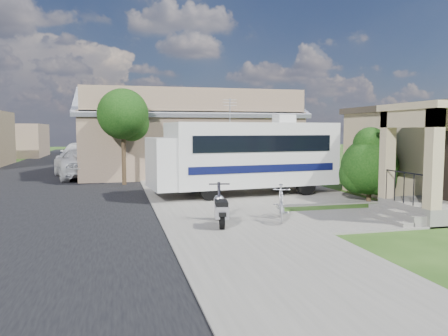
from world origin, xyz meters
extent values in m
plane|color=#1E3D10|center=(0.00, 0.00, 0.00)|extent=(120.00, 120.00, 0.00)
cube|color=black|center=(-7.50, 10.00, 0.01)|extent=(9.00, 80.00, 0.02)
cube|color=#635F59|center=(-1.00, 10.00, 0.03)|extent=(4.00, 80.00, 0.06)
cube|color=#635F59|center=(1.50, 4.50, 0.03)|extent=(7.00, 6.00, 0.05)
cube|color=#635F59|center=(3.00, -1.00, 0.03)|extent=(4.00, 3.00, 0.05)
cube|color=black|center=(5.48, 2.70, 1.70)|extent=(0.04, 1.10, 1.20)
cube|color=#635F59|center=(4.70, -1.30, 0.25)|extent=(1.60, 2.40, 0.50)
cube|color=#635F59|center=(3.70, -1.30, 0.16)|extent=(0.40, 2.16, 0.32)
cube|color=#635F59|center=(3.35, -1.30, 0.08)|extent=(0.35, 2.16, 0.16)
cube|color=tan|center=(4.08, -0.28, 1.85)|extent=(0.35, 0.35, 2.70)
cube|color=tan|center=(4.08, -2.33, 1.85)|extent=(0.35, 0.35, 2.70)
cube|color=tan|center=(4.08, -1.30, 2.95)|extent=(0.35, 2.40, 0.50)
cube|color=tan|center=(4.90, -1.30, 3.30)|extent=(2.10, 2.70, 0.20)
cylinder|color=black|center=(3.95, -1.30, 1.40)|extent=(0.04, 1.70, 0.04)
cube|color=#7C624E|center=(0.00, 14.00, 1.80)|extent=(12.00, 8.00, 3.60)
cube|color=slate|center=(0.00, 12.00, 4.15)|extent=(12.50, 4.40, 1.78)
cube|color=slate|center=(0.00, 16.00, 4.15)|extent=(12.50, 4.40, 1.78)
cube|color=slate|center=(0.00, 14.00, 4.85)|extent=(12.50, 0.50, 0.22)
cube|color=#7C624E|center=(0.00, 10.10, 4.15)|extent=(11.76, 0.20, 1.30)
cube|color=#7C624E|center=(-15.00, 34.00, 1.60)|extent=(8.00, 7.00, 3.20)
cylinder|color=black|center=(-3.80, 9.00, 1.57)|extent=(0.20, 0.20, 3.15)
sphere|color=black|center=(-3.80, 9.00, 3.38)|extent=(2.40, 2.40, 2.40)
sphere|color=black|center=(-3.40, 9.20, 2.93)|extent=(1.68, 1.68, 1.68)
cylinder|color=black|center=(-3.80, 19.00, 1.65)|extent=(0.20, 0.20, 3.29)
sphere|color=black|center=(-3.80, 19.00, 3.53)|extent=(2.40, 2.40, 2.40)
sphere|color=black|center=(-3.40, 19.20, 3.06)|extent=(1.68, 1.68, 1.68)
cylinder|color=black|center=(-3.80, 28.00, 1.50)|extent=(0.20, 0.20, 3.01)
sphere|color=black|center=(-3.80, 28.00, 3.22)|extent=(2.40, 2.40, 2.40)
sphere|color=black|center=(-3.40, 28.20, 2.79)|extent=(1.68, 1.68, 1.68)
cube|color=beige|center=(1.15, 4.47, 1.67)|extent=(6.90, 3.13, 2.48)
cube|color=beige|center=(-2.54, 4.05, 1.38)|extent=(1.01, 2.34, 1.91)
cube|color=black|center=(-2.72, 4.03, 1.91)|extent=(0.29, 2.02, 0.86)
cube|color=black|center=(1.29, 3.28, 2.12)|extent=(5.64, 0.67, 0.62)
cube|color=black|center=(1.02, 5.67, 2.12)|extent=(5.64, 0.67, 0.62)
cube|color=black|center=(1.29, 3.28, 1.17)|extent=(5.97, 0.70, 0.29)
cube|color=black|center=(1.02, 5.67, 1.17)|extent=(5.97, 0.70, 0.29)
cube|color=beige|center=(2.57, 4.64, 3.08)|extent=(0.83, 0.75, 0.33)
cylinder|color=#B6B5BD|center=(0.20, 4.37, 3.39)|extent=(0.04, 0.04, 0.95)
cylinder|color=black|center=(-0.85, 3.19, 0.43)|extent=(0.79, 0.35, 0.76)
cylinder|color=black|center=(-1.09, 5.28, 0.43)|extent=(0.79, 0.35, 0.76)
cylinder|color=black|center=(3.13, 3.64, 0.43)|extent=(0.79, 0.35, 0.76)
cylinder|color=black|center=(2.89, 5.73, 0.43)|extent=(0.79, 0.35, 0.76)
cylinder|color=black|center=(4.71, 1.69, 0.40)|extent=(0.16, 0.16, 0.81)
sphere|color=black|center=(4.71, 1.69, 1.32)|extent=(2.02, 2.02, 2.02)
sphere|color=black|center=(5.11, 1.99, 1.72)|extent=(1.62, 1.62, 1.62)
sphere|color=black|center=(4.40, 1.89, 1.01)|extent=(1.42, 1.42, 1.42)
sphere|color=black|center=(4.91, 1.38, 0.91)|extent=(1.21, 1.21, 1.21)
sphere|color=black|center=(4.71, 1.69, 2.13)|extent=(1.21, 1.21, 1.21)
cylinder|color=black|center=(-1.53, -1.41, 0.29)|extent=(0.20, 0.48, 0.46)
cylinder|color=black|center=(-1.34, -0.27, 0.29)|extent=(0.20, 0.48, 0.46)
cube|color=#B6B5BD|center=(-1.44, -0.89, 0.36)|extent=(0.41, 0.62, 0.08)
cube|color=#B6B5BD|center=(-1.51, -1.31, 0.50)|extent=(0.45, 0.63, 0.32)
cube|color=black|center=(-1.50, -1.26, 0.71)|extent=(0.42, 0.68, 0.13)
cube|color=black|center=(-1.55, -1.57, 0.48)|extent=(0.22, 0.24, 0.11)
cylinder|color=black|center=(-1.35, -0.34, 0.71)|extent=(0.14, 0.37, 0.88)
sphere|color=#B6B5BD|center=(-1.34, -0.27, 0.64)|extent=(0.30, 0.30, 0.30)
sphere|color=black|center=(-1.32, -0.18, 0.64)|extent=(0.13, 0.13, 0.13)
cylinder|color=black|center=(-1.36, -0.42, 1.12)|extent=(0.58, 0.13, 0.04)
cube|color=black|center=(-1.34, -0.27, 0.42)|extent=(0.19, 0.32, 0.06)
imported|color=#B6B5BD|center=(0.38, -0.71, 0.50)|extent=(1.01, 1.73, 1.01)
imported|color=silver|center=(-5.98, 12.86, 0.79)|extent=(3.68, 6.08, 1.58)
imported|color=silver|center=(-6.63, 20.07, 0.86)|extent=(2.86, 6.09, 1.72)
cylinder|color=#156A19|center=(3.82, -0.24, 0.09)|extent=(0.39, 0.39, 0.18)
camera|label=1|loc=(-4.16, -12.24, 2.63)|focal=35.00mm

